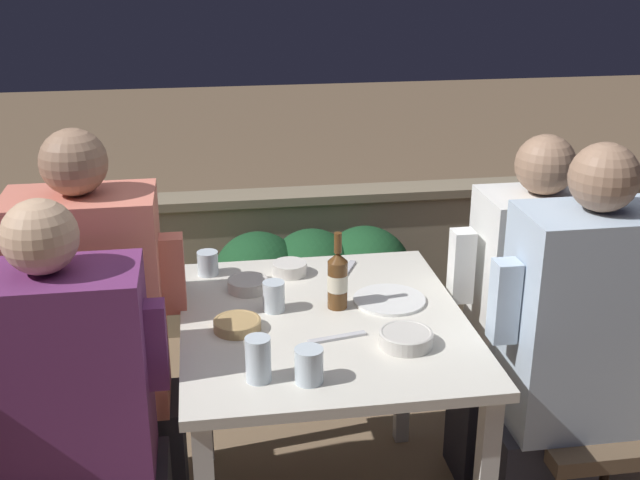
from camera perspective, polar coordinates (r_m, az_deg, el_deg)
parapet_wall at (r=3.85m, az=-3.14°, el=-1.40°), size 9.00×0.18×0.68m
dining_table at (r=2.42m, az=0.26°, el=-7.78°), size 0.83×0.95×0.75m
planter_hedge at (r=3.49m, az=-0.49°, el=-3.69°), size 0.86×0.47×0.63m
chair_left_near at (r=2.38m, az=-21.34°, el=-14.03°), size 0.42×0.41×0.83m
person_purple_stripe at (r=2.29m, az=-16.92°, el=-11.92°), size 0.52×0.26×1.22m
chair_left_far at (r=2.64m, az=-18.91°, el=-9.96°), size 0.42×0.41×0.83m
person_coral_top at (r=2.54m, az=-15.12°, el=-6.89°), size 0.50×0.26×1.31m
chair_right_near at (r=2.63m, az=20.79°, el=-10.35°), size 0.42×0.41×0.83m
person_blue_shirt at (r=2.48m, az=17.38°, el=-8.08°), size 0.49×0.26×1.30m
chair_right_far at (r=2.89m, az=17.39°, el=-6.94°), size 0.42×0.41×0.83m
person_white_polo at (r=2.76m, az=14.08°, el=-5.20°), size 0.47×0.26×1.24m
beer_bottle at (r=2.40m, az=1.26°, el=-2.81°), size 0.06×0.06×0.24m
plate_0 at (r=2.48m, az=4.95°, el=-4.26°), size 0.22×0.22×0.01m
bowl_0 at (r=2.65m, az=-2.17°, el=-1.98°), size 0.11×0.11×0.04m
bowl_1 at (r=2.55m, az=-5.15°, el=-3.12°), size 0.13×0.13×0.04m
bowl_2 at (r=2.31m, az=-5.91°, el=-5.95°), size 0.14×0.14×0.03m
bowl_3 at (r=2.22m, az=6.12°, el=-6.90°), size 0.15×0.15×0.04m
glass_cup_0 at (r=2.40m, az=-3.30°, el=-4.02°), size 0.07×0.07×0.09m
glass_cup_1 at (r=2.04m, az=-4.42°, el=-8.45°), size 0.07×0.07×0.12m
glass_cup_2 at (r=2.03m, az=-0.79°, el=-8.90°), size 0.07×0.07×0.09m
glass_cup_3 at (r=2.67m, az=-7.99°, el=-1.64°), size 0.07×0.07×0.08m
fork_0 at (r=2.68m, az=1.91°, el=-2.20°), size 0.09×0.16×0.01m
fork_1 at (r=2.25m, az=1.23°, el=-6.95°), size 0.17×0.05×0.01m
potted_plant at (r=3.25m, az=-21.47°, el=-6.08°), size 0.29×0.29×0.68m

